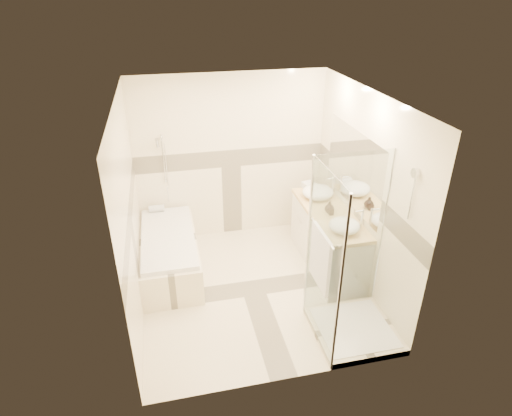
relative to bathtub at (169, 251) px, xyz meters
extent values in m
cube|color=beige|center=(1.02, -0.65, -0.31)|extent=(2.80, 3.00, 0.01)
cube|color=white|center=(1.02, -0.65, 2.20)|extent=(2.80, 3.00, 0.01)
cube|color=#F5E7C4|center=(1.02, 0.85, 0.94)|extent=(2.80, 0.01, 2.50)
cube|color=#F5E7C4|center=(1.02, -2.15, 0.94)|extent=(2.80, 0.01, 2.50)
cube|color=#F5E7C4|center=(-0.38, -0.65, 0.94)|extent=(0.01, 3.00, 2.50)
cube|color=#F5E7C4|center=(2.43, -0.65, 0.94)|extent=(0.01, 3.00, 2.50)
cube|color=white|center=(2.41, -0.35, 1.14)|extent=(0.01, 1.60, 1.00)
cylinder|color=silver|center=(0.05, 0.82, 1.04)|extent=(0.02, 0.02, 0.70)
cube|color=#F5E7C4|center=(0.00, 0.00, -0.06)|extent=(0.75, 1.70, 0.50)
cube|color=white|center=(0.00, 0.00, 0.22)|extent=(0.69, 1.60, 0.06)
ellipsoid|color=white|center=(0.00, 0.00, 0.17)|extent=(0.56, 1.40, 0.16)
cube|color=white|center=(2.15, -0.35, 0.09)|extent=(0.55, 1.60, 0.80)
cylinder|color=silver|center=(1.86, -0.75, 0.24)|extent=(0.01, 0.24, 0.01)
cylinder|color=silver|center=(1.86, 0.05, 0.24)|extent=(0.01, 0.24, 0.01)
cube|color=#E8C47B|center=(2.15, -0.35, 0.52)|extent=(0.57, 1.62, 0.05)
cube|color=#F5E7C4|center=(1.97, -1.70, -0.27)|extent=(0.90, 0.90, 0.08)
cube|color=white|center=(1.97, -1.70, -0.22)|extent=(0.80, 0.80, 0.01)
cube|color=white|center=(1.53, -1.70, 0.73)|extent=(0.01, 0.90, 2.00)
cube|color=white|center=(1.97, -1.26, 0.73)|extent=(0.90, 0.01, 2.00)
cylinder|color=silver|center=(1.52, -2.15, 0.73)|extent=(0.03, 0.03, 2.00)
cylinder|color=silver|center=(1.52, -1.25, 0.73)|extent=(0.03, 0.03, 2.00)
cylinder|color=silver|center=(2.42, -1.25, 0.73)|extent=(0.03, 0.03, 2.00)
cylinder|color=silver|center=(2.38, -1.70, 1.64)|extent=(0.03, 0.10, 0.10)
cylinder|color=silver|center=(1.49, -1.70, 1.09)|extent=(0.02, 0.60, 0.02)
cube|color=silver|center=(1.49, -1.70, 0.79)|extent=(0.04, 0.48, 0.62)
ellipsoid|color=white|center=(2.13, 0.09, 0.63)|extent=(0.44, 0.44, 0.18)
ellipsoid|color=white|center=(2.13, -0.86, 0.62)|extent=(0.39, 0.39, 0.15)
cylinder|color=silver|center=(2.35, 0.09, 0.69)|extent=(0.03, 0.03, 0.30)
cylinder|color=silver|center=(2.30, 0.09, 0.82)|extent=(0.11, 0.03, 0.03)
cylinder|color=silver|center=(2.35, -0.86, 0.68)|extent=(0.03, 0.03, 0.27)
cylinder|color=silver|center=(2.31, -0.86, 0.80)|extent=(0.10, 0.02, 0.02)
imported|color=black|center=(2.13, -0.42, 0.61)|extent=(0.07, 0.07, 0.14)
imported|color=black|center=(2.13, -0.36, 0.63)|extent=(0.15, 0.15, 0.16)
cube|color=silver|center=(2.13, 0.37, 0.59)|extent=(0.23, 0.31, 0.09)
cylinder|color=silver|center=(-0.13, 0.72, 0.30)|extent=(0.22, 0.10, 0.10)
camera|label=1|loc=(0.08, -5.03, 3.25)|focal=30.00mm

